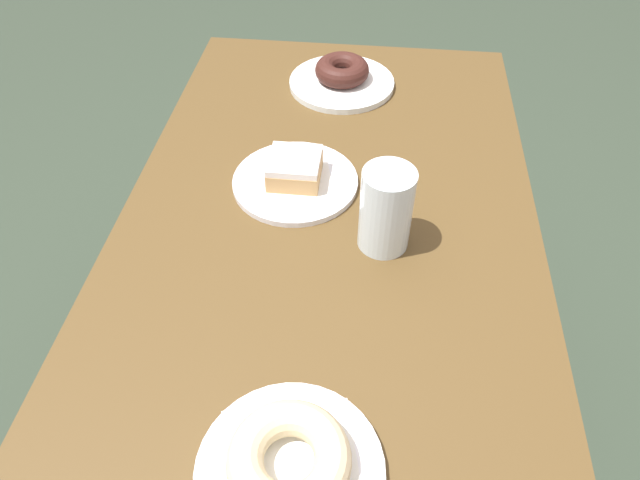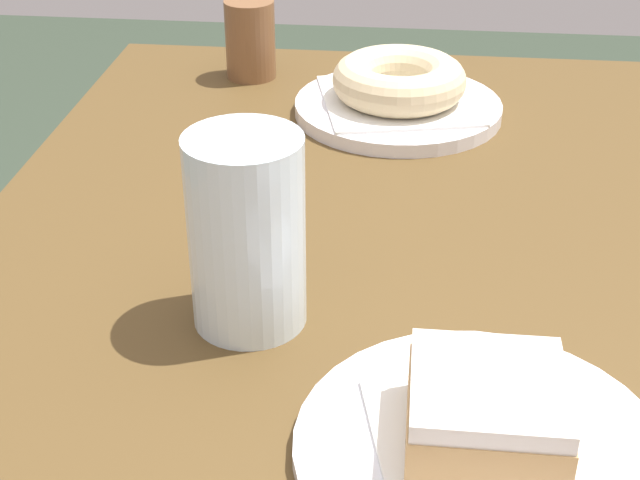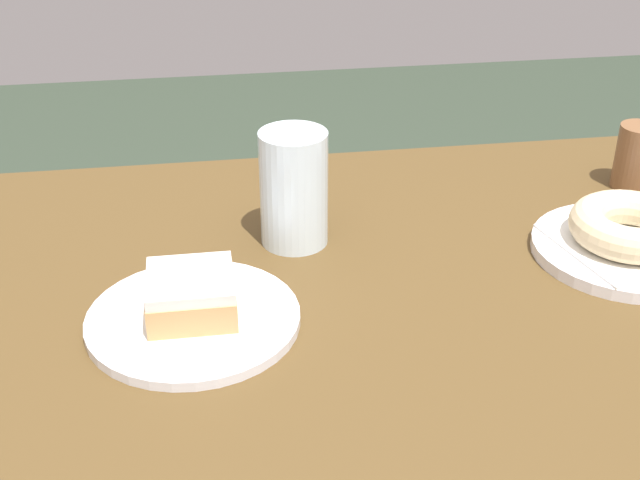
{
  "view_description": "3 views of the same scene",
  "coord_description": "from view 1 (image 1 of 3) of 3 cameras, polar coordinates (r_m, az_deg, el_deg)",
  "views": [
    {
      "loc": [
        -0.63,
        -0.06,
        1.37
      ],
      "look_at": [
        -0.07,
        0.0,
        0.78
      ],
      "focal_mm": 32.18,
      "sensor_mm": 36.0,
      "label": 1
    },
    {
      "loc": [
        0.47,
        0.01,
        1.11
      ],
      "look_at": [
        -0.07,
        -0.04,
        0.79
      ],
      "focal_mm": 52.09,
      "sensor_mm": 36.0,
      "label": 2
    },
    {
      "loc": [
        0.06,
        0.74,
        1.22
      ],
      "look_at": [
        -0.06,
        -0.04,
        0.77
      ],
      "focal_mm": 46.84,
      "sensor_mm": 36.0,
      "label": 3
    }
  ],
  "objects": [
    {
      "name": "plate_glazed_square",
      "position": [
        0.95,
        -2.47,
        5.81
      ],
      "size": [
        0.21,
        0.21,
        0.01
      ],
      "primitive_type": "cylinder",
      "color": "white",
      "rests_on": "table"
    },
    {
      "name": "napkin_glazed_square",
      "position": [
        0.95,
        -2.48,
        6.12
      ],
      "size": [
        0.14,
        0.14,
        0.0
      ],
      "primitive_type": "cube",
      "rotation": [
        0.0,
        0.0,
        0.23
      ],
      "color": "white",
      "rests_on": "plate_glazed_square"
    },
    {
      "name": "donut_chocolate_ring",
      "position": [
        1.19,
        2.21,
        16.53
      ],
      "size": [
        0.11,
        0.11,
        0.04
      ],
      "primitive_type": "torus",
      "color": "#391B15",
      "rests_on": "napkin_chocolate_ring"
    },
    {
      "name": "ground_plane",
      "position": [
        1.51,
        0.46,
        -18.98
      ],
      "size": [
        6.0,
        6.0,
        0.0
      ],
      "primitive_type": "plane",
      "color": "#2E3A2C"
    },
    {
      "name": "donut_glazed_square",
      "position": [
        0.93,
        -2.53,
        7.16
      ],
      "size": [
        0.08,
        0.08,
        0.04
      ],
      "color": "tan",
      "rests_on": "napkin_glazed_square"
    },
    {
      "name": "donut_sugar_ring",
      "position": [
        0.64,
        -3.16,
        -20.91
      ],
      "size": [
        0.13,
        0.13,
        0.04
      ],
      "primitive_type": "torus",
      "color": "beige",
      "rests_on": "napkin_sugar_ring"
    },
    {
      "name": "table",
      "position": [
        0.98,
        0.67,
        -3.14
      ],
      "size": [
        1.15,
        0.65,
        0.75
      ],
      "color": "#4F3A1D",
      "rests_on": "ground_plane"
    },
    {
      "name": "plate_sugar_ring",
      "position": [
        0.66,
        -3.05,
        -21.91
      ],
      "size": [
        0.2,
        0.2,
        0.01
      ],
      "primitive_type": "cylinder",
      "color": "white",
      "rests_on": "table"
    },
    {
      "name": "napkin_sugar_ring",
      "position": [
        0.65,
        -3.08,
        -21.64
      ],
      "size": [
        0.17,
        0.17,
        0.0
      ],
      "primitive_type": "cube",
      "rotation": [
        0.0,
        0.0,
        0.23
      ],
      "color": "white",
      "rests_on": "plate_sugar_ring"
    },
    {
      "name": "water_glass",
      "position": [
        0.82,
        6.58,
        3.01
      ],
      "size": [
        0.08,
        0.08,
        0.13
      ],
      "primitive_type": "cylinder",
      "color": "silver",
      "rests_on": "table"
    },
    {
      "name": "napkin_chocolate_ring",
      "position": [
        1.2,
        2.18,
        15.65
      ],
      "size": [
        0.18,
        0.18,
        0.0
      ],
      "primitive_type": "cube",
      "rotation": [
        0.0,
        0.0,
        0.32
      ],
      "color": "white",
      "rests_on": "plate_chocolate_ring"
    },
    {
      "name": "plate_chocolate_ring",
      "position": [
        1.2,
        2.17,
        15.34
      ],
      "size": [
        0.21,
        0.21,
        0.01
      ],
      "primitive_type": "cylinder",
      "color": "white",
      "rests_on": "table"
    }
  ]
}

